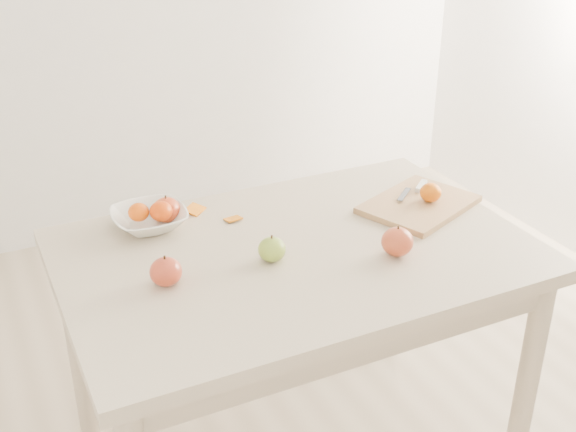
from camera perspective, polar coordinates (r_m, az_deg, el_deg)
name	(u,v)px	position (r m, az deg, el deg)	size (l,w,h in m)	color
table	(296,280)	(1.92, 0.65, -5.12)	(1.20, 0.80, 0.75)	beige
cutting_board	(419,204)	(2.11, 10.30, 0.91)	(0.32, 0.23, 0.02)	tan
board_tangerine	(431,192)	(2.11, 11.20, 1.84)	(0.06, 0.06, 0.05)	#DF6207
fruit_bowl	(149,219)	(2.00, -10.90, -0.23)	(0.20, 0.20, 0.05)	white
bowl_tangerine_near	(139,212)	(1.99, -11.72, 0.30)	(0.06, 0.06, 0.05)	#EA4808
bowl_tangerine_far	(161,211)	(1.98, -10.00, 0.38)	(0.06, 0.06, 0.05)	#E04107
orange_peel_a	(195,211)	(2.07, -7.37, 0.40)	(0.06, 0.04, 0.00)	orange
orange_peel_b	(233,220)	(2.01, -4.35, -0.28)	(0.04, 0.04, 0.00)	orange
paring_knife	(419,187)	(2.18, 10.28, 2.24)	(0.16, 0.09, 0.01)	white
apple_green	(272,249)	(1.80, -1.29, -2.65)	(0.07, 0.07, 0.06)	olive
apple_red_d	(166,272)	(1.72, -9.63, -4.36)	(0.08, 0.08, 0.07)	maroon
apple_red_e	(397,242)	(1.84, 8.63, -2.02)	(0.08, 0.08, 0.07)	maroon
apple_red_a	(167,210)	(2.02, -9.57, 0.49)	(0.08, 0.08, 0.07)	#A02A17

